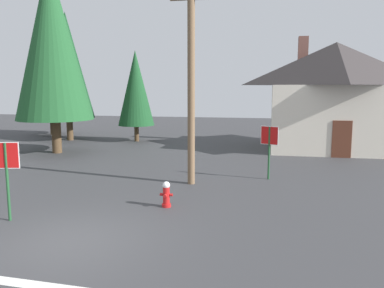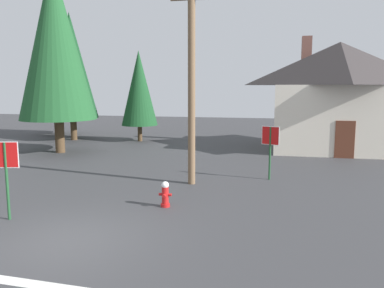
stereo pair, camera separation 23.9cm
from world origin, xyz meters
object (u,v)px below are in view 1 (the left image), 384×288
(pine_tree_tall_left, at_px, (67,66))
(pine_tree_far_center, at_px, (136,88))
(stop_sign_near, at_px, (6,165))
(pine_tree_mid_left, at_px, (50,71))
(utility_pole, at_px, (191,81))
(pine_tree_short_left, at_px, (52,41))
(fire_hydrant, at_px, (166,194))
(stop_sign_far, at_px, (269,142))
(house, at_px, (334,94))

(pine_tree_tall_left, bearing_deg, pine_tree_far_center, 4.70)
(stop_sign_near, xyz_separation_m, pine_tree_mid_left, (-9.77, 18.85, 3.36))
(utility_pole, distance_m, pine_tree_short_left, 10.90)
(pine_tree_short_left, height_order, pine_tree_far_center, pine_tree_short_left)
(utility_pole, relative_size, pine_tree_far_center, 1.22)
(utility_pole, distance_m, pine_tree_mid_left, 19.55)
(fire_hydrant, bearing_deg, stop_sign_near, -152.37)
(stop_sign_far, xyz_separation_m, house, (3.77, 9.01, 1.76))
(pine_tree_tall_left, bearing_deg, pine_tree_short_left, -69.16)
(fire_hydrant, bearing_deg, utility_pole, 86.73)
(utility_pole, relative_size, pine_tree_tall_left, 0.86)
(fire_hydrant, bearing_deg, pine_tree_far_center, 112.62)
(pine_tree_tall_left, height_order, pine_tree_mid_left, pine_tree_tall_left)
(fire_hydrant, bearing_deg, stop_sign_far, 54.81)
(pine_tree_mid_left, bearing_deg, pine_tree_short_left, -58.14)
(pine_tree_tall_left, relative_size, pine_tree_short_left, 0.83)
(fire_hydrant, distance_m, stop_sign_far, 5.59)
(fire_hydrant, distance_m, pine_tree_tall_left, 18.29)
(house, xyz_separation_m, pine_tree_tall_left, (-17.74, 0.46, 1.90))
(pine_tree_short_left, bearing_deg, stop_sign_far, -19.72)
(fire_hydrant, height_order, house, house)
(pine_tree_far_center, bearing_deg, stop_sign_far, -47.24)
(pine_tree_mid_left, bearing_deg, fire_hydrant, -50.48)
(house, bearing_deg, pine_tree_short_left, -163.37)
(stop_sign_far, height_order, house, house)
(stop_sign_far, distance_m, pine_tree_short_left, 13.60)
(stop_sign_near, xyz_separation_m, stop_sign_far, (7.19, 6.58, -0.05))
(utility_pole, height_order, pine_tree_far_center, utility_pole)
(fire_hydrant, xyz_separation_m, utility_pole, (0.18, 3.11, 3.57))
(stop_sign_near, bearing_deg, pine_tree_tall_left, 112.91)
(utility_pole, height_order, pine_tree_short_left, pine_tree_short_left)
(house, distance_m, pine_tree_tall_left, 17.84)
(fire_hydrant, relative_size, pine_tree_far_center, 0.13)
(stop_sign_far, xyz_separation_m, pine_tree_mid_left, (-16.95, 12.27, 3.41))
(fire_hydrant, relative_size, pine_tree_mid_left, 0.10)
(stop_sign_near, distance_m, stop_sign_far, 9.75)
(utility_pole, relative_size, house, 0.95)
(stop_sign_far, height_order, pine_tree_tall_left, pine_tree_tall_left)
(fire_hydrant, bearing_deg, pine_tree_short_left, 135.28)
(pine_tree_short_left, bearing_deg, house, 16.63)
(stop_sign_near, distance_m, fire_hydrant, 4.72)
(stop_sign_near, xyz_separation_m, utility_pole, (4.22, 5.23, 2.37))
(utility_pole, relative_size, pine_tree_mid_left, 0.90)
(house, distance_m, pine_tree_mid_left, 21.04)
(pine_tree_tall_left, relative_size, pine_tree_far_center, 1.42)
(pine_tree_short_left, bearing_deg, pine_tree_mid_left, 121.86)
(pine_tree_tall_left, bearing_deg, house, -1.48)
(utility_pole, bearing_deg, pine_tree_short_left, 147.96)
(pine_tree_mid_left, bearing_deg, house, -8.94)
(fire_hydrant, relative_size, pine_tree_short_left, 0.08)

